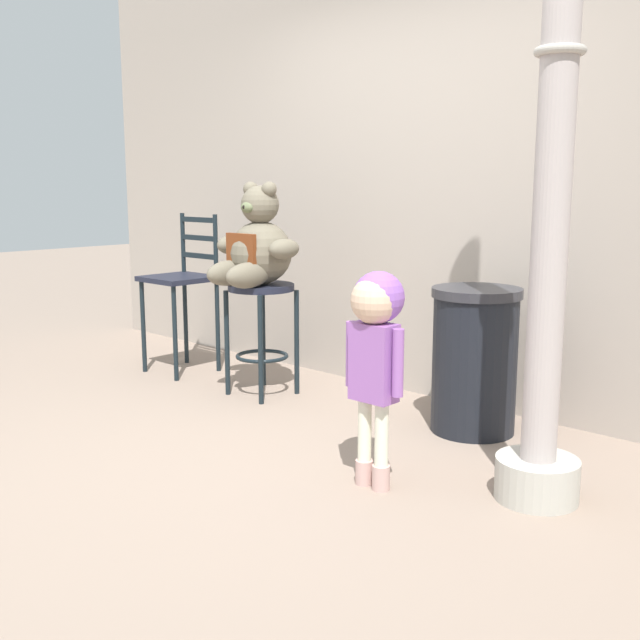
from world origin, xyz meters
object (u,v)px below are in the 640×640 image
(teddy_bear, at_px, (257,248))
(child_walking, at_px, (376,332))
(bar_stool_with_teddy, at_px, (261,315))
(trash_bin, at_px, (474,360))
(lamppost, at_px, (552,195))
(bar_chair_empty, at_px, (183,284))

(teddy_bear, relative_size, child_walking, 0.66)
(bar_stool_with_teddy, bearing_deg, trash_bin, 11.39)
(trash_bin, xyz_separation_m, lamppost, (0.68, -0.60, 0.88))
(child_walking, distance_m, trash_bin, 1.01)
(teddy_bear, bearing_deg, bar_chair_empty, 174.93)
(child_walking, bearing_deg, bar_stool_with_teddy, 18.14)
(teddy_bear, bearing_deg, bar_stool_with_teddy, 90.00)
(trash_bin, relative_size, bar_chair_empty, 0.70)
(bar_stool_with_teddy, distance_m, bar_chair_empty, 0.87)
(bar_stool_with_teddy, xyz_separation_m, lamppost, (2.05, -0.32, 0.76))
(teddy_bear, bearing_deg, child_walking, -24.19)
(child_walking, relative_size, trash_bin, 1.22)
(bar_stool_with_teddy, bearing_deg, child_walking, -25.22)
(bar_stool_with_teddy, relative_size, child_walking, 0.74)
(child_walking, distance_m, bar_chair_empty, 2.43)
(trash_bin, distance_m, bar_chair_empty, 2.26)
(bar_chair_empty, bearing_deg, teddy_bear, -5.07)
(bar_stool_with_teddy, bearing_deg, lamppost, -8.97)
(trash_bin, bearing_deg, bar_chair_empty, -174.08)
(teddy_bear, relative_size, trash_bin, 0.80)
(bar_chair_empty, bearing_deg, trash_bin, 5.92)
(bar_stool_with_teddy, relative_size, trash_bin, 0.90)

